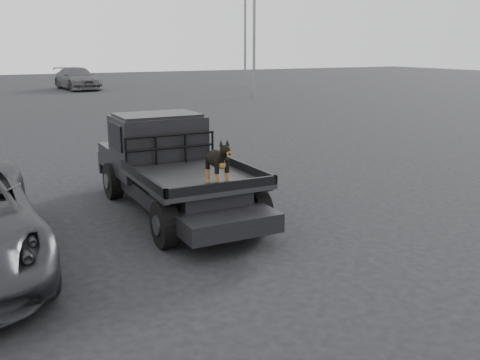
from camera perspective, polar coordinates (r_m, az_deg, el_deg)
ground at (r=8.22m, az=-5.00°, el=-8.26°), size 120.00×120.00×0.00m
flatbed_ute at (r=10.34m, az=-6.88°, el=-0.91°), size 2.00×5.40×0.92m
ute_cab at (r=11.03m, az=-8.77°, el=4.74°), size 1.72×1.30×0.88m
headache_rack at (r=10.36m, az=-7.39°, el=3.27°), size 1.80×0.08×0.55m
dog at (r=8.67m, az=-2.46°, el=1.89°), size 0.32×0.60×0.74m
distant_car_b at (r=42.21m, az=-16.98°, el=10.32°), size 2.88×5.76×1.61m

